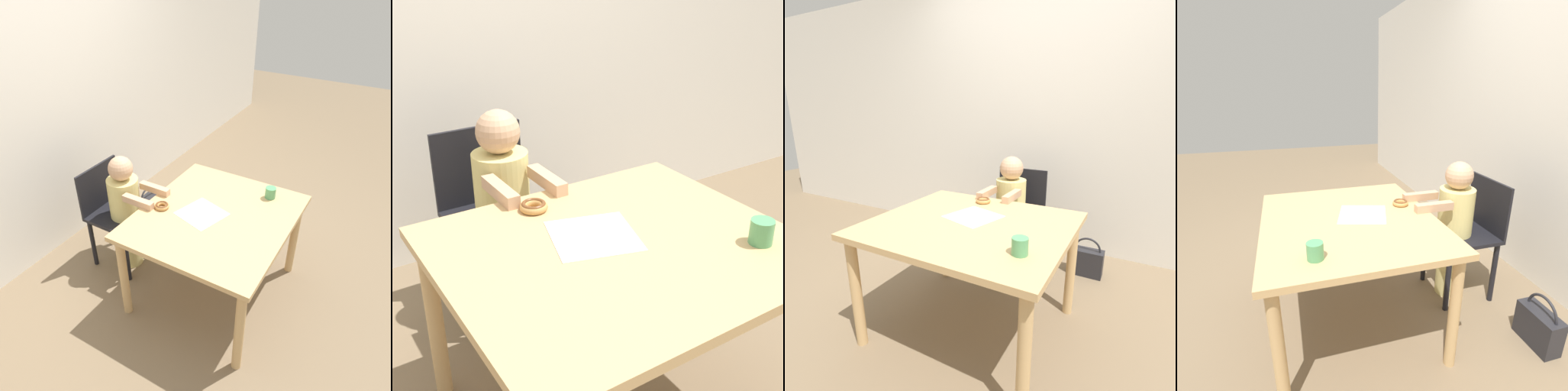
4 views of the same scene
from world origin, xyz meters
TOP-DOWN VIEW (x-y plane):
  - ground_plane at (0.00, 0.00)m, footprint 12.00×12.00m
  - wall_back at (0.00, 1.44)m, footprint 8.00×0.05m
  - dining_table at (0.00, 0.00)m, footprint 1.11×0.98m
  - chair at (-0.07, 0.85)m, footprint 0.42×0.42m
  - child_figure at (-0.07, 0.74)m, footprint 0.25×0.46m
  - donut at (-0.11, 0.36)m, footprint 0.10×0.10m
  - napkin at (-0.04, 0.09)m, footprint 0.34×0.34m
  - handbag at (0.51, 0.99)m, footprint 0.26×0.12m
  - cup at (0.39, -0.24)m, footprint 0.08×0.08m

SIDE VIEW (x-z plane):
  - ground_plane at x=0.00m, z-range 0.00..0.00m
  - handbag at x=0.51m, z-range -0.04..0.28m
  - chair at x=-0.07m, z-range 0.04..0.88m
  - child_figure at x=-0.07m, z-range 0.01..0.99m
  - dining_table at x=0.00m, z-range 0.26..0.97m
  - napkin at x=-0.04m, z-range 0.70..0.71m
  - donut at x=-0.11m, z-range 0.71..0.74m
  - cup at x=0.39m, z-range 0.70..0.79m
  - wall_back at x=0.00m, z-range 0.00..2.50m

